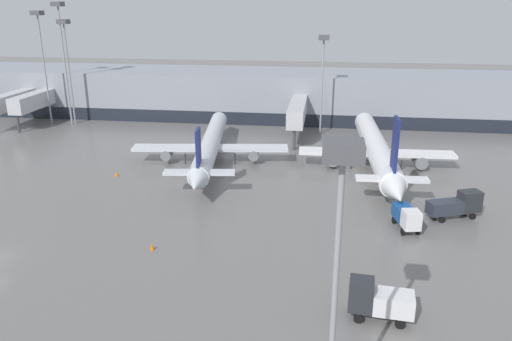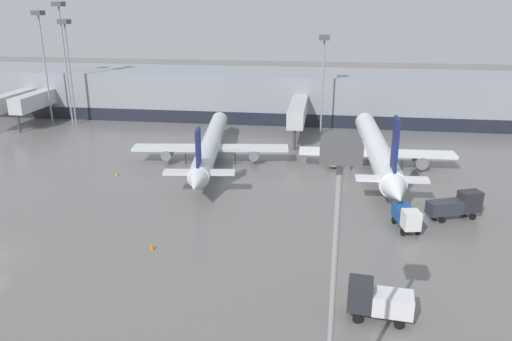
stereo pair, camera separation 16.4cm
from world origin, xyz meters
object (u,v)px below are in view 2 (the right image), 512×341
object	(u,v)px
parked_jet_2	(210,145)
apron_light_mast_4	(337,212)
service_truck_1	(457,205)
apron_light_mast_5	(41,37)
parked_jet_1	(377,149)
service_truck_0	(377,299)
traffic_cone_2	(152,246)
apron_light_mast_0	(62,31)
apron_light_mast_3	(324,56)
service_truck_2	(407,216)
apron_light_mast_1	(67,43)
traffic_cone_0	(117,174)

from	to	relation	value
parked_jet_2	apron_light_mast_4	bearing A→B (deg)	-167.19
service_truck_1	apron_light_mast_5	world-z (taller)	apron_light_mast_5
parked_jet_2	parked_jet_1	bearing A→B (deg)	-95.12
service_truck_0	apron_light_mast_4	xyz separation A→B (m)	(-3.61, -11.23, 11.54)
traffic_cone_2	apron_light_mast_5	xyz separation A→B (m)	(-36.02, 46.54, 15.60)
parked_jet_1	apron_light_mast_0	xyz separation A→B (m)	(-54.65, 18.65, 14.19)
parked_jet_2	apron_light_mast_3	world-z (taller)	apron_light_mast_3
service_truck_2	apron_light_mast_4	distance (m)	30.53
service_truck_1	apron_light_mast_0	bearing A→B (deg)	128.96
apron_light_mast_1	apron_light_mast_5	bearing A→B (deg)	-175.60
service_truck_0	apron_light_mast_5	world-z (taller)	apron_light_mast_5
service_truck_1	apron_light_mast_4	bearing A→B (deg)	-135.35
service_truck_2	apron_light_mast_3	xyz separation A→B (m)	(-9.35, 37.35, 11.97)
apron_light_mast_3	apron_light_mast_1	bearing A→B (deg)	177.95
service_truck_2	apron_light_mast_0	distance (m)	69.73
traffic_cone_0	apron_light_mast_1	xyz separation A→B (m)	(-19.75, 27.48, 14.65)
parked_jet_2	traffic_cone_2	xyz separation A→B (m)	(0.52, -26.86, -2.31)
apron_light_mast_0	apron_light_mast_1	distance (m)	2.11
traffic_cone_2	apron_light_mast_1	size ratio (longest dim) A/B	0.04
parked_jet_1	apron_light_mast_4	world-z (taller)	apron_light_mast_4
traffic_cone_2	apron_light_mast_4	size ratio (longest dim) A/B	0.04
parked_jet_2	service_truck_0	world-z (taller)	parked_jet_2
service_truck_0	service_truck_1	xyz separation A→B (m)	(9.92, 19.42, -0.03)
parked_jet_1	apron_light_mast_0	bearing A→B (deg)	68.95
parked_jet_1	apron_light_mast_4	size ratio (longest dim) A/B	2.37
parked_jet_2	apron_light_mast_3	distance (m)	26.26
apron_light_mast_0	apron_light_mast_4	xyz separation A→B (m)	(48.15, -65.58, -3.81)
traffic_cone_2	apron_light_mast_1	bearing A→B (deg)	123.83
service_truck_0	traffic_cone_0	distance (m)	41.82
parked_jet_2	apron_light_mast_4	world-z (taller)	apron_light_mast_4
service_truck_1	traffic_cone_2	size ratio (longest dim) A/B	8.81
parked_jet_2	apron_light_mast_0	size ratio (longest dim) A/B	1.67
apron_light_mast_3	apron_light_mast_4	world-z (taller)	apron_light_mast_3
service_truck_0	apron_light_mast_0	bearing A→B (deg)	-41.23
parked_jet_2	service_truck_0	xyz separation A→B (m)	(20.44, -34.83, -1.06)
traffic_cone_2	apron_light_mast_0	xyz separation A→B (m)	(-31.84, 46.38, 16.61)
apron_light_mast_0	apron_light_mast_5	xyz separation A→B (m)	(-4.17, 0.16, -1.01)
service_truck_2	apron_light_mast_1	distance (m)	69.26
parked_jet_2	apron_light_mast_3	xyz separation A→B (m)	(15.37, 18.37, 10.77)
parked_jet_2	apron_light_mast_0	distance (m)	39.57
traffic_cone_2	parked_jet_2	bearing A→B (deg)	91.12
apron_light_mast_0	parked_jet_1	bearing A→B (deg)	-18.84
parked_jet_1	apron_light_mast_3	size ratio (longest dim) A/B	2.32
apron_light_mast_1	apron_light_mast_3	distance (m)	46.32
traffic_cone_0	apron_light_mast_1	bearing A→B (deg)	125.70
apron_light_mast_0	apron_light_mast_3	xyz separation A→B (m)	(46.69, -1.15, -3.53)
traffic_cone_0	traffic_cone_2	distance (m)	22.64
apron_light_mast_0	apron_light_mast_1	size ratio (longest dim) A/B	1.16
service_truck_2	traffic_cone_2	bearing A→B (deg)	-83.17
traffic_cone_0	apron_light_mast_3	world-z (taller)	apron_light_mast_3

